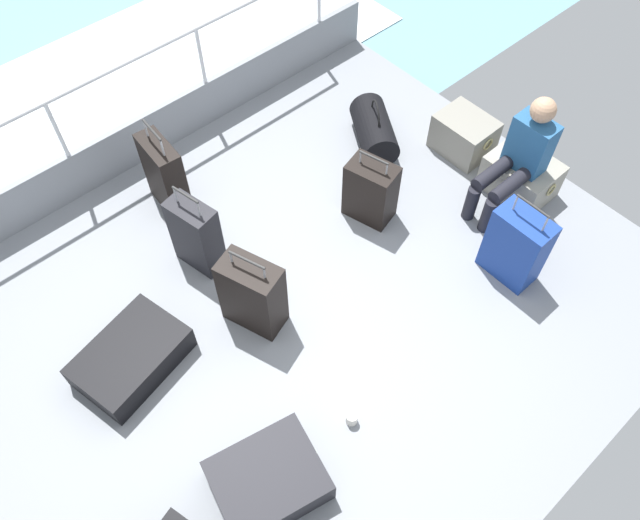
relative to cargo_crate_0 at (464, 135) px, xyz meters
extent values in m
cube|color=gray|center=(0.30, -2.17, -0.21)|extent=(4.40, 5.20, 0.06)
cube|color=gray|center=(-1.87, -2.17, 0.04)|extent=(0.06, 5.20, 0.45)
cylinder|color=silver|center=(-1.87, -2.87, 0.32)|extent=(0.04, 0.04, 1.00)
cylinder|color=silver|center=(-1.87, -1.48, 0.32)|extent=(0.04, 0.04, 1.00)
cylinder|color=silver|center=(-1.87, -0.09, 0.32)|extent=(0.04, 0.04, 1.00)
cylinder|color=silver|center=(-1.87, -2.17, 0.82)|extent=(0.04, 4.16, 0.04)
cube|color=white|center=(-3.30, -2.17, -0.52)|extent=(2.40, 7.28, 0.01)
cube|color=gray|center=(0.00, 0.00, 0.00)|extent=(0.50, 0.40, 0.36)
torus|color=tan|center=(-0.26, 0.00, 0.07)|extent=(0.02, 0.12, 0.12)
torus|color=tan|center=(0.26, 0.00, 0.07)|extent=(0.02, 0.12, 0.12)
cube|color=gray|center=(0.65, -0.01, -0.01)|extent=(0.57, 0.45, 0.34)
torus|color=tan|center=(0.36, -0.01, 0.06)|extent=(0.02, 0.12, 0.12)
torus|color=tan|center=(0.95, -0.01, 0.06)|extent=(0.02, 0.12, 0.12)
cube|color=#26598C|center=(0.65, -0.06, 0.40)|extent=(0.34, 0.20, 0.48)
sphere|color=tan|center=(0.65, -0.06, 0.76)|extent=(0.20, 0.20, 0.20)
cylinder|color=black|center=(0.74, -0.36, 0.20)|extent=(0.12, 0.40, 0.12)
cylinder|color=black|center=(0.74, -0.56, -0.01)|extent=(0.11, 0.11, 0.34)
cylinder|color=black|center=(0.56, -0.36, 0.20)|extent=(0.12, 0.40, 0.12)
cylinder|color=black|center=(0.56, -0.56, -0.01)|extent=(0.11, 0.11, 0.34)
cube|color=black|center=(1.18, -3.26, -0.07)|extent=(0.69, 0.78, 0.23)
cube|color=silver|center=(1.26, -2.92, -0.04)|extent=(0.05, 0.02, 0.08)
cube|color=black|center=(-1.24, -2.36, 0.17)|extent=(0.46, 0.23, 0.69)
cylinder|color=#A5A8AD|center=(-1.37, -2.35, 0.59)|extent=(0.02, 0.02, 0.16)
cylinder|color=#A5A8AD|center=(-1.10, -2.37, 0.59)|extent=(0.02, 0.02, 0.16)
cylinder|color=#2D2D2D|center=(-1.24, -2.36, 0.68)|extent=(0.29, 0.04, 0.02)
cube|color=white|center=(-1.23, -2.26, 0.33)|extent=(0.05, 0.01, 0.08)
cube|color=black|center=(-0.02, -1.17, 0.10)|extent=(0.45, 0.35, 0.56)
cylinder|color=#A5A8AD|center=(-0.14, -1.20, 0.43)|extent=(0.02, 0.02, 0.11)
cylinder|color=#A5A8AD|center=(0.09, -1.14, 0.43)|extent=(0.02, 0.02, 0.11)
cylinder|color=#2D2D2D|center=(-0.02, -1.17, 0.49)|extent=(0.26, 0.08, 0.02)
cube|color=white|center=(-0.06, -1.04, 0.17)|extent=(0.05, 0.02, 0.08)
cube|color=black|center=(-0.57, -2.53, 0.15)|extent=(0.42, 0.28, 0.66)
cylinder|color=#A5A8AD|center=(-0.69, -2.55, 0.55)|extent=(0.02, 0.02, 0.15)
cylinder|color=#A5A8AD|center=(-0.46, -2.50, 0.55)|extent=(0.02, 0.02, 0.15)
cylinder|color=#2D2D2D|center=(-0.57, -2.53, 0.62)|extent=(0.25, 0.07, 0.02)
cube|color=silver|center=(-0.60, -2.42, 0.36)|extent=(0.05, 0.02, 0.08)
cube|color=black|center=(0.14, -2.53, 0.14)|extent=(0.50, 0.38, 0.65)
cylinder|color=#A5A8AD|center=(0.01, -2.58, 0.52)|extent=(0.02, 0.02, 0.11)
cylinder|color=#A5A8AD|center=(0.26, -2.49, 0.52)|extent=(0.02, 0.02, 0.11)
cylinder|color=#2D2D2D|center=(0.14, -2.53, 0.58)|extent=(0.28, 0.11, 0.02)
cube|color=white|center=(0.10, -2.41, 0.31)|extent=(0.05, 0.02, 0.08)
cube|color=navy|center=(1.14, -0.76, 0.14)|extent=(0.44, 0.25, 0.65)
cylinder|color=#A5A8AD|center=(1.01, -0.76, 0.54)|extent=(0.02, 0.02, 0.15)
cylinder|color=#A5A8AD|center=(1.27, -0.76, 0.54)|extent=(0.02, 0.02, 0.15)
cylinder|color=#2D2D2D|center=(1.14, -0.76, 0.62)|extent=(0.28, 0.02, 0.02)
cube|color=silver|center=(1.14, -0.63, 0.29)|extent=(0.05, 0.01, 0.08)
cube|color=black|center=(-0.14, -3.44, -0.07)|extent=(0.68, 0.87, 0.23)
cube|color=silver|center=(-0.23, -3.06, -0.05)|extent=(0.05, 0.02, 0.08)
cylinder|color=black|center=(-0.60, -0.55, -0.02)|extent=(0.72, 0.62, 0.33)
torus|color=black|center=(-0.60, -0.55, 0.16)|extent=(0.25, 0.16, 0.28)
cylinder|color=white|center=(1.22, -2.56, -0.13)|extent=(0.08, 0.08, 0.10)
camera|label=1|loc=(2.25, -3.77, 4.00)|focal=35.19mm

